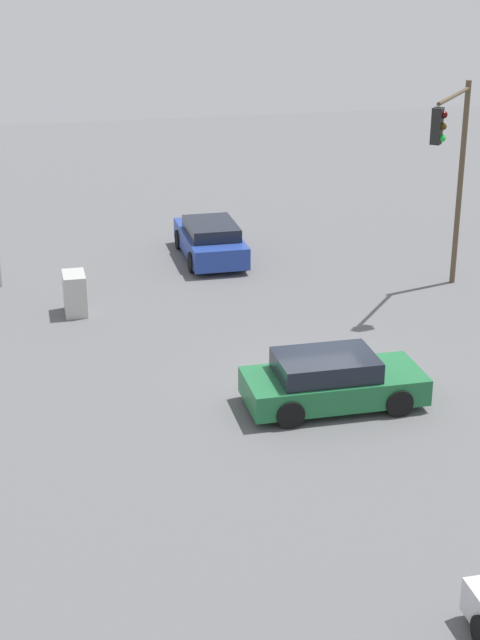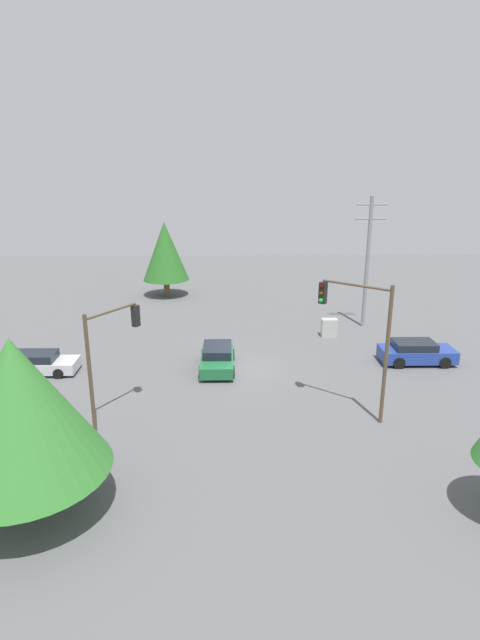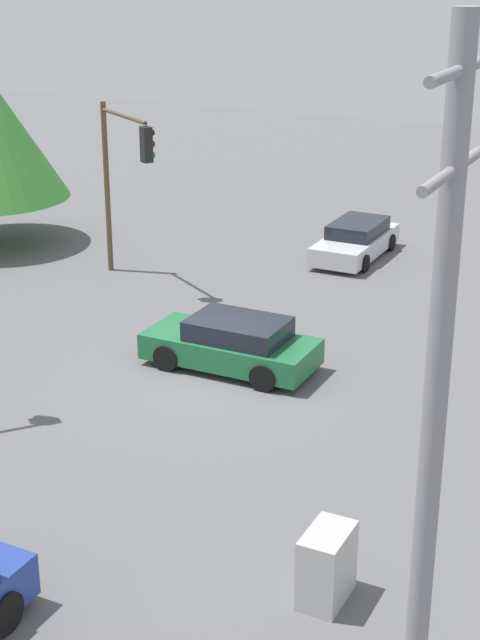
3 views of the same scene
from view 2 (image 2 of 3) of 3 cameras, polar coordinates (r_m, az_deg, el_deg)
name	(u,v)px [view 2 (image 2 of 3)]	position (r m, az deg, el deg)	size (l,w,h in m)	color
ground_plane	(237,368)	(30.36, -0.31, -5.56)	(80.00, 80.00, 0.00)	#5B5B5E
sedan_blue	(416,352)	(32.84, 19.50, -3.50)	(4.51, 2.06, 1.41)	#233D93
sedan_silver	(38,363)	(31.83, -22.08, -4.59)	(4.46, 1.90, 1.27)	silver
sedan_green	(217,358)	(30.21, -2.60, -4.32)	(2.05, 4.45, 1.37)	#1E6638
traffic_signal_main	(110,344)	(23.86, -14.64, -2.68)	(1.98, 2.94, 5.64)	brown
traffic_signal_cross	(361,326)	(23.98, 13.64, -0.69)	(2.97, 2.47, 6.73)	brown
utility_pole_tall	(368,260)	(38.21, 14.37, 6.71)	(2.20, 0.28, 9.71)	gray
electrical_cabinet	(329,328)	(36.34, 10.16, -0.86)	(1.11, 0.68, 1.29)	#B2B2AD
tree_far	(165,251)	(46.99, -8.55, 7.77)	(4.26, 4.26, 6.90)	brown
tree_left	(18,407)	(18.26, -24.03, -9.03)	(5.82, 5.82, 6.53)	#4C3823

